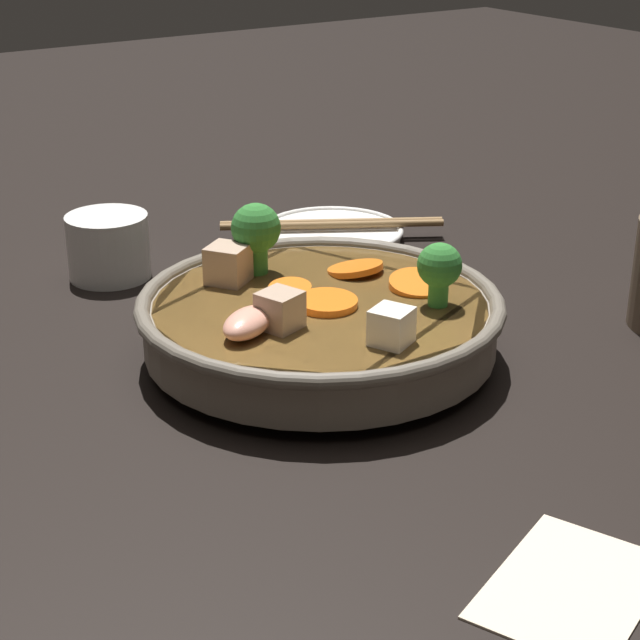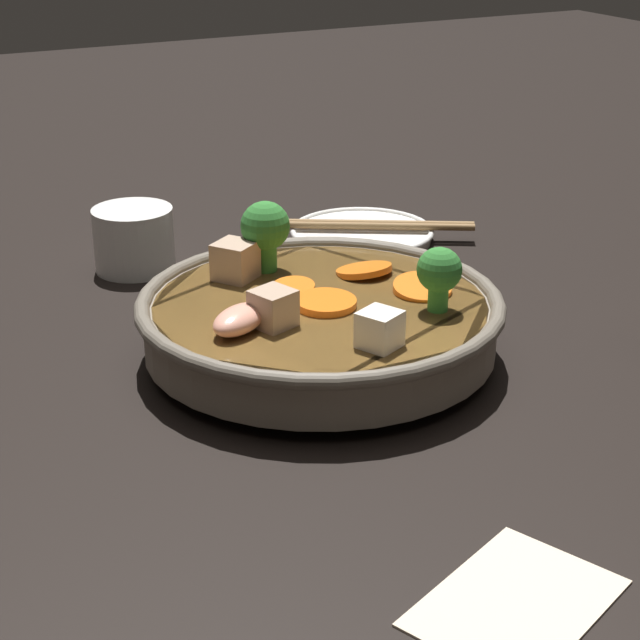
{
  "view_description": "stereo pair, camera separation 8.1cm",
  "coord_description": "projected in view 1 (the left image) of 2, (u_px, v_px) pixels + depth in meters",
  "views": [
    {
      "loc": [
        -0.41,
        -0.62,
        0.35
      ],
      "look_at": [
        0.0,
        0.0,
        0.03
      ],
      "focal_mm": 60.0,
      "sensor_mm": 36.0,
      "label": 1
    },
    {
      "loc": [
        -0.34,
        -0.66,
        0.35
      ],
      "look_at": [
        0.0,
        0.0,
        0.03
      ],
      "focal_mm": 60.0,
      "sensor_mm": 36.0,
      "label": 2
    }
  ],
  "objects": [
    {
      "name": "chopsticks_pair",
      "position": [
        332.0,
        224.0,
        1.07
      ],
      "size": [
        0.2,
        0.12,
        0.01
      ],
      "color": "olive",
      "rests_on": "side_saucer"
    },
    {
      "name": "napkin",
      "position": [
        571.0,
        586.0,
        0.56
      ],
      "size": [
        0.13,
        0.11,
        0.0
      ],
      "color": "beige",
      "rests_on": "ground_plane"
    },
    {
      "name": "side_saucer",
      "position": [
        332.0,
        233.0,
        1.07
      ],
      "size": [
        0.14,
        0.14,
        0.01
      ],
      "color": "white",
      "rests_on": "ground_plane"
    },
    {
      "name": "ground_plane",
      "position": [
        320.0,
        358.0,
        0.82
      ],
      "size": [
        3.0,
        3.0,
        0.0
      ],
      "primitive_type": "plane",
      "color": "black"
    },
    {
      "name": "stirfry_bowl",
      "position": [
        320.0,
        317.0,
        0.81
      ],
      "size": [
        0.28,
        0.28,
        0.1
      ],
      "color": "slate",
      "rests_on": "ground_plane"
    },
    {
      "name": "tea_cup",
      "position": [
        108.0,
        246.0,
        0.97
      ],
      "size": [
        0.07,
        0.07,
        0.06
      ],
      "color": "white",
      "rests_on": "ground_plane"
    }
  ]
}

